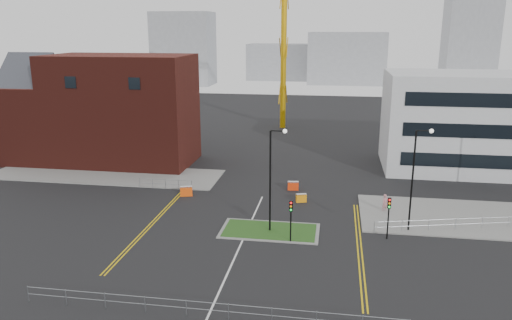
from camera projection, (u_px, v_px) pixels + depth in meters
The scene contains 27 objects.
ground at pixel (228, 272), 36.42m from camera, with size 200.00×200.00×0.00m, color black.
pavement_left at pixel (106, 174), 60.47m from camera, with size 28.00×8.00×0.12m, color slate.
pavement_right at pixel (491, 219), 46.37m from camera, with size 24.00×10.00×0.12m, color slate.
island_kerb at pixel (270, 231), 43.73m from camera, with size 8.60×4.60×0.08m, color slate.
grass_island at pixel (270, 231), 43.73m from camera, with size 8.00×4.00×0.12m, color #1D4918.
brick_building at pixel (101, 111), 64.91m from camera, with size 24.20×10.07×14.24m.
office_block at pixel (489, 122), 61.38m from camera, with size 25.00×12.20×12.00m.
streetlamp_island at pixel (273, 172), 42.32m from camera, with size 1.46×0.36×9.18m.
streetlamp_right_near at pixel (416, 172), 42.38m from camera, with size 1.46×0.36×9.18m.
traffic_light_island at pixel (291, 213), 40.85m from camera, with size 0.28×0.33×3.65m.
traffic_light_right at pixel (389, 210), 41.52m from camera, with size 0.28×0.33×3.65m.
railing_front at pixel (207, 306), 30.49m from camera, with size 24.05×0.05×1.10m.
railing_left at pixel (165, 182), 55.10m from camera, with size 6.05×0.05×1.10m.
railing_right at pixel (482, 221), 44.03m from camera, with size 19.05×5.05×1.10m.
centre_line at pixel (234, 260), 38.33m from camera, with size 0.15×30.00×0.01m, color silver.
yellow_left_a at pixel (158, 216), 47.34m from camera, with size 0.12×24.00×0.01m, color gold.
yellow_left_b at pixel (161, 216), 47.30m from camera, with size 0.12×24.00×0.01m, color gold.
yellow_right_a at pixel (358, 246), 40.68m from camera, with size 0.12×20.00×0.01m, color gold.
yellow_right_b at pixel (361, 247), 40.63m from camera, with size 0.12×20.00×0.01m, color gold.
skyline_a at pixel (184, 49), 154.25m from camera, with size 18.00×12.00×22.00m, color gray.
skyline_b at pixel (347, 58), 156.86m from camera, with size 24.00×12.00×16.00m, color gray.
skyline_c at pixel (470, 39), 145.16m from camera, with size 14.00×12.00×28.00m, color gray.
skyline_d at pixel (292, 62), 169.69m from camera, with size 30.00×12.00×12.00m, color gray.
pedestrian at pixel (385, 203), 48.10m from camera, with size 0.65×0.43×1.79m, color #B9787C.
barrier_left at pixel (186, 191), 52.77m from camera, with size 1.34×0.78×1.07m.
barrier_mid at pixel (293, 185), 54.71m from camera, with size 1.22×0.53×0.99m.
barrier_right at pixel (301, 198), 50.92m from camera, with size 1.12×0.68×0.89m.
Camera 1 is at (7.29, -32.34, 17.28)m, focal length 35.00 mm.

